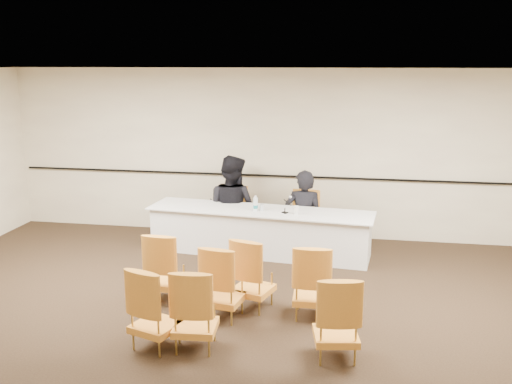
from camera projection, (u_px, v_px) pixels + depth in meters
The scene contains 21 objects.
floor at pixel (233, 333), 6.67m from camera, with size 10.00×10.00×0.00m, color black.
ceiling at pixel (231, 72), 6.00m from camera, with size 10.00×10.00×0.00m, color silver.
wall_back at pixel (280, 154), 10.17m from camera, with size 10.00×0.04×3.00m, color #C5B59B.
wall_rail at pixel (279, 176), 10.23m from camera, with size 9.80×0.04×0.03m, color black.
panel_table at pixel (260, 232), 9.38m from camera, with size 3.70×0.86×0.74m, color silver, non-canonical shape.
panelist_main at pixel (304, 221), 9.72m from camera, with size 0.65×0.43×1.79m, color black.
panelist_main_chair at pixel (304, 219), 9.72m from camera, with size 0.50×0.50×0.95m, color #BE7722, non-canonical shape.
panelist_second at pixel (232, 210), 10.04m from camera, with size 0.95×0.74×1.96m, color black.
panelist_second_chair at pixel (232, 214), 10.05m from camera, with size 0.50×0.50×0.95m, color #BE7722, non-canonical shape.
papers at pixel (289, 212), 9.16m from camera, with size 0.30×0.22×0.00m, color white.
microphone at pixel (285, 205), 9.07m from camera, with size 0.10×0.19×0.27m, color black, non-canonical shape.
water_bottle at pixel (256, 203), 9.20m from camera, with size 0.08×0.08×0.25m, color #177682, non-canonical shape.
drinking_glass at pixel (262, 207), 9.26m from camera, with size 0.06×0.06×0.10m, color silver.
coffee_cup at pixel (296, 210), 9.00m from camera, with size 0.09×0.09×0.14m, color silver.
aud_chair_front_left at pixel (166, 266), 7.49m from camera, with size 0.50×0.50×0.95m, color #BE7722, non-canonical shape.
aud_chair_front_mid at pixel (253, 273), 7.27m from camera, with size 0.50×0.50×0.95m, color #BE7722, non-canonical shape.
aud_chair_front_right at pixel (312, 280), 7.02m from camera, with size 0.50×0.50×0.95m, color #BE7722, non-canonical shape.
aud_chair_back_left at pixel (155, 307), 6.26m from camera, with size 0.50×0.50×0.95m, color #BE7722, non-canonical shape.
aud_chair_back_mid at pixel (195, 308), 6.23m from camera, with size 0.50×0.50×0.95m, color #BE7722, non-canonical shape.
aud_chair_back_right at pixel (336, 316), 6.03m from camera, with size 0.50×0.50×0.95m, color #BE7722, non-canonical shape.
aud_chair_extra at pixel (223, 282), 6.98m from camera, with size 0.50×0.50×0.95m, color #BE7722, non-canonical shape.
Camera 1 is at (1.33, -5.99, 3.11)m, focal length 40.00 mm.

